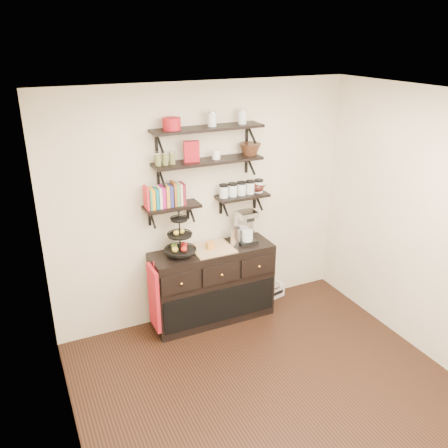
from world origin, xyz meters
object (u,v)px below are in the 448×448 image
coffee_maker (246,227)px  radio (272,291)px  sideboard (213,284)px  fruit_stand (180,241)px

coffee_maker → radio: 1.09m
sideboard → radio: (0.88, 0.12, -0.36)m
radio → fruit_stand: bearing=172.0°
fruit_stand → coffee_maker: fruit_stand is taller
sideboard → coffee_maker: size_ratio=3.66×
sideboard → coffee_maker: (0.43, 0.03, 0.63)m
sideboard → radio: sideboard is taller
sideboard → radio: size_ratio=4.17×
coffee_maker → fruit_stand: bearing=178.9°
fruit_stand → radio: (1.25, 0.12, -0.98)m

